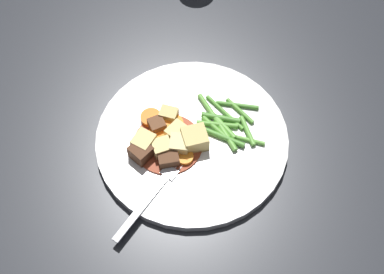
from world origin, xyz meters
The scene contains 29 objects.
ground_plane centered at (0.00, 0.00, 0.00)m, with size 3.00×3.00×0.00m, color #26282D.
dinner_plate centered at (0.00, 0.00, 0.01)m, with size 0.29×0.29×0.01m, color white.
stew_sauce centered at (0.04, 0.00, 0.01)m, with size 0.10×0.10×0.00m, color #93381E.
carrot_slice_0 centered at (0.05, -0.01, 0.02)m, with size 0.03×0.03×0.01m, color orange.
carrot_slice_1 centered at (0.02, 0.03, 0.02)m, with size 0.03×0.03×0.01m, color orange.
carrot_slice_2 centered at (0.02, -0.03, 0.02)m, with size 0.03×0.03×0.01m, color orange.
carrot_slice_3 centered at (0.05, -0.05, 0.02)m, with size 0.03×0.03×0.01m, color orange.
potato_chunk_0 centered at (0.02, 0.01, 0.02)m, with size 0.03×0.03×0.02m, color #EAD68C.
potato_chunk_1 centered at (0.07, -0.01, 0.03)m, with size 0.03×0.03×0.02m, color #E5CC7A.
potato_chunk_2 centered at (0.05, 0.01, 0.02)m, with size 0.03×0.02×0.02m, color #E5CC7A.
potato_chunk_3 centered at (0.02, -0.01, 0.02)m, with size 0.03×0.03×0.02m, color #E5CC7A.
potato_chunk_4 centered at (0.00, 0.01, 0.03)m, with size 0.04×0.03×0.03m, color #DBBC6B.
potato_chunk_5 centered at (0.02, -0.04, 0.02)m, with size 0.03×0.02×0.02m, color #DBBC6B.
meat_chunk_0 centered at (0.08, 0.01, 0.03)m, with size 0.03×0.03×0.02m, color #56331E.
meat_chunk_1 centered at (0.04, -0.03, 0.02)m, with size 0.02×0.02×0.02m, color brown.
meat_chunk_2 centered at (0.05, 0.03, 0.02)m, with size 0.02×0.03×0.02m, color #56331E.
green_bean_0 centered at (-0.08, 0.02, 0.02)m, with size 0.01×0.01×0.05m, color #66AD42.
green_bean_1 centered at (-0.04, 0.02, 0.02)m, with size 0.01×0.01×0.07m, color #4C8E33.
green_bean_2 centered at (-0.08, -0.02, 0.02)m, with size 0.01×0.01×0.06m, color #599E38.
green_bean_3 centered at (-0.04, 0.00, 0.02)m, with size 0.01×0.01×0.05m, color #599E38.
green_bean_4 centered at (-0.05, 0.00, 0.02)m, with size 0.01×0.01×0.05m, color #66AD42.
green_bean_5 centered at (-0.05, -0.01, 0.02)m, with size 0.01×0.01×0.06m, color #4C8E33.
green_bean_6 centered at (-0.08, -0.03, 0.02)m, with size 0.01×0.01×0.07m, color #4C8E33.
green_bean_7 centered at (-0.04, -0.03, 0.02)m, with size 0.01×0.01×0.07m, color #66AD42.
green_bean_8 centered at (-0.07, 0.03, 0.02)m, with size 0.01×0.01×0.07m, color #66AD42.
green_bean_9 centered at (-0.05, 0.02, 0.02)m, with size 0.01×0.01×0.05m, color #66AD42.
green_bean_10 centered at (-0.04, -0.01, 0.02)m, with size 0.01×0.01×0.06m, color #599E38.
green_bean_11 centered at (-0.06, -0.02, 0.02)m, with size 0.01×0.01×0.08m, color #599E38.
fork centered at (0.07, 0.06, 0.01)m, with size 0.15×0.12×0.00m.
Camera 1 is at (0.13, 0.38, 0.68)m, focal length 49.02 mm.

